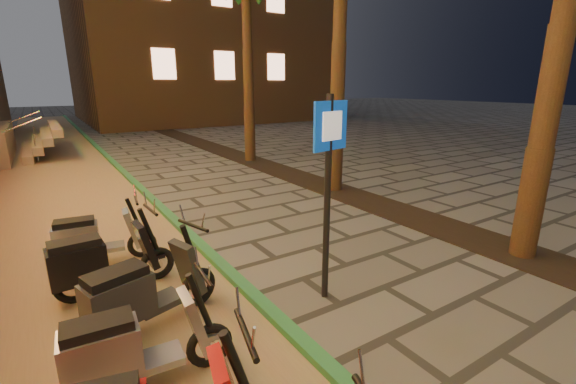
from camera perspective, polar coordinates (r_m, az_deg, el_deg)
parking_strip at (r=11.26m, az=-29.58°, el=-0.80°), size 3.40×60.00×0.01m
green_curb at (r=11.44m, az=-21.17°, el=0.67°), size 0.18×60.00×0.10m
planting_strip at (r=9.29m, az=14.72°, el=-2.35°), size 1.20×40.00×0.02m
pedestrian_sign at (r=4.84m, az=6.04°, el=2.97°), size 0.59×0.15×2.70m
scooter_6 at (r=4.06m, az=-22.31°, el=-20.71°), size 1.55×0.54×1.09m
scooter_7 at (r=4.82m, az=-21.00°, el=-13.95°), size 1.65×0.86×1.17m
scooter_8 at (r=5.85m, az=-26.28°, el=-9.29°), size 1.62×0.57×1.14m
scooter_9 at (r=6.84m, az=-26.91°, el=-6.18°), size 1.50×0.60×1.05m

